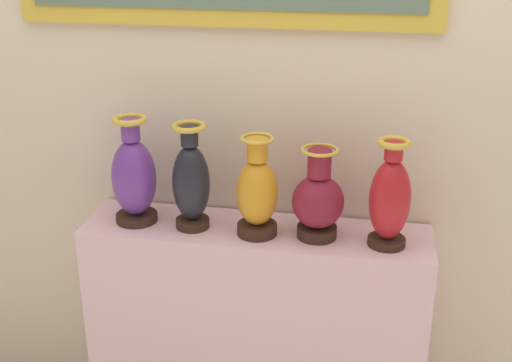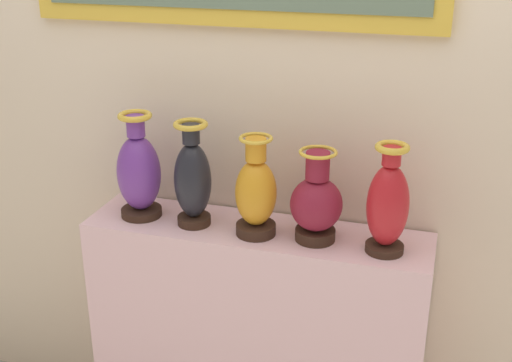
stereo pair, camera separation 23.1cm
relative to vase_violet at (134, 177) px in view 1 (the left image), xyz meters
The scene contains 7 objects.
display_shelf 0.81m from the vase_violet, ahead, with size 1.27×0.31×1.00m, color beige.
back_wall 0.53m from the vase_violet, 27.11° to the left, with size 3.08×0.14×2.67m.
vase_violet is the anchor object (origin of this frame).
vase_onyx 0.22m from the vase_violet, ahead, with size 0.13×0.13×0.39m.
vase_amber 0.46m from the vase_violet, ahead, with size 0.15×0.15×0.36m.
vase_burgundy 0.67m from the vase_violet, ahead, with size 0.18×0.18×0.33m.
vase_crimson 0.91m from the vase_violet, ahead, with size 0.14×0.14×0.38m.
Camera 1 is at (0.40, -2.11, 2.05)m, focal length 46.20 mm.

